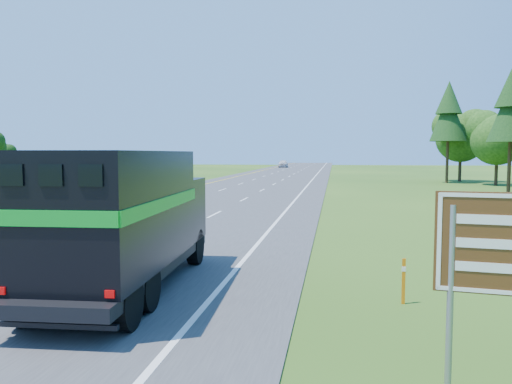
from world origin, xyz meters
TOP-DOWN VIEW (x-y plane):
  - road at (0.00, 50.00)m, footprint 15.00×260.00m
  - lane_markings at (0.00, 50.00)m, footprint 11.15×260.00m
  - horse_truck at (3.32, 13.95)m, footprint 2.74×7.71m
  - white_suv at (-3.84, 33.76)m, footprint 3.46×6.62m
  - far_car at (-3.74, 119.71)m, footprint 2.37×5.36m
  - delineator at (9.80, 14.04)m, footprint 0.08×0.05m

SIDE VIEW (x-z plane):
  - road at x=0.00m, z-range 0.00..0.04m
  - lane_markings at x=0.00m, z-range 0.04..0.05m
  - delineator at x=9.80m, z-range 0.04..1.06m
  - white_suv at x=-3.84m, z-range 0.04..1.82m
  - far_car at x=-3.74m, z-range 0.04..1.83m
  - horse_truck at x=3.32m, z-range 0.16..3.52m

